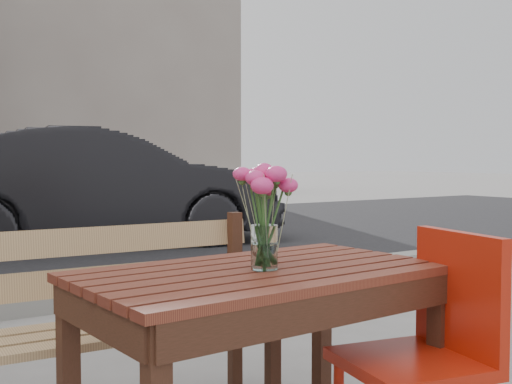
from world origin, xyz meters
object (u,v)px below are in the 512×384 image
at_px(main_table, 261,304).
at_px(red_chair, 432,342).
at_px(main_vase, 264,204).
at_px(parked_car, 99,188).

bearing_deg(main_table, red_chair, -38.69).
xyz_separation_m(main_table, red_chair, (0.47, -0.33, -0.12)).
distance_m(main_table, main_vase, 0.34).
height_order(red_chair, main_vase, main_vase).
bearing_deg(main_table, main_vase, -107.38).
bearing_deg(main_vase, red_chair, -32.36).
height_order(main_table, parked_car, parked_car).
xyz_separation_m(red_chair, main_vase, (-0.47, 0.30, 0.46)).
relative_size(red_chair, main_vase, 2.47).
xyz_separation_m(main_vase, parked_car, (1.63, 6.17, -0.22)).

